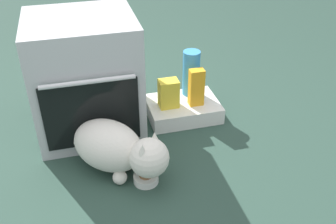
{
  "coord_description": "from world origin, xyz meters",
  "views": [
    {
      "loc": [
        -0.03,
        -1.54,
        1.39
      ],
      "look_at": [
        0.41,
        0.14,
        0.25
      ],
      "focal_mm": 40.86,
      "sensor_mm": 36.0,
      "label": 1
    }
  ],
  "objects_px": {
    "oven": "(86,77)",
    "cat": "(116,148)",
    "snack_bag": "(169,94)",
    "water_bottle": "(191,73)",
    "juice_carton": "(196,87)",
    "pantry_cabinet": "(183,109)",
    "food_bowl": "(146,178)"
  },
  "relations": [
    {
      "from": "juice_carton",
      "to": "snack_bag",
      "type": "relative_size",
      "value": 1.33
    },
    {
      "from": "cat",
      "to": "juice_carton",
      "type": "distance_m",
      "value": 0.68
    },
    {
      "from": "oven",
      "to": "juice_carton",
      "type": "bearing_deg",
      "value": -6.12
    },
    {
      "from": "food_bowl",
      "to": "pantry_cabinet",
      "type": "bearing_deg",
      "value": 56.33
    },
    {
      "from": "oven",
      "to": "cat",
      "type": "relative_size",
      "value": 1.06
    },
    {
      "from": "food_bowl",
      "to": "snack_bag",
      "type": "bearing_deg",
      "value": 63.48
    },
    {
      "from": "pantry_cabinet",
      "to": "water_bottle",
      "type": "height_order",
      "value": "water_bottle"
    },
    {
      "from": "oven",
      "to": "food_bowl",
      "type": "relative_size",
      "value": 5.4
    },
    {
      "from": "pantry_cabinet",
      "to": "food_bowl",
      "type": "height_order",
      "value": "pantry_cabinet"
    },
    {
      "from": "cat",
      "to": "snack_bag",
      "type": "bearing_deg",
      "value": 90.06
    },
    {
      "from": "juice_carton",
      "to": "food_bowl",
      "type": "bearing_deg",
      "value": -130.79
    },
    {
      "from": "pantry_cabinet",
      "to": "cat",
      "type": "relative_size",
      "value": 0.68
    },
    {
      "from": "food_bowl",
      "to": "snack_bag",
      "type": "distance_m",
      "value": 0.61
    },
    {
      "from": "oven",
      "to": "cat",
      "type": "height_order",
      "value": "oven"
    },
    {
      "from": "pantry_cabinet",
      "to": "water_bottle",
      "type": "distance_m",
      "value": 0.24
    },
    {
      "from": "food_bowl",
      "to": "juice_carton",
      "type": "xyz_separation_m",
      "value": [
        0.43,
        0.5,
        0.2
      ]
    },
    {
      "from": "oven",
      "to": "snack_bag",
      "type": "distance_m",
      "value": 0.51
    },
    {
      "from": "juice_carton",
      "to": "oven",
      "type": "bearing_deg",
      "value": 173.88
    },
    {
      "from": "food_bowl",
      "to": "juice_carton",
      "type": "relative_size",
      "value": 0.54
    },
    {
      "from": "water_bottle",
      "to": "juice_carton",
      "type": "bearing_deg",
      "value": -93.74
    },
    {
      "from": "cat",
      "to": "juice_carton",
      "type": "bearing_deg",
      "value": 78.28
    },
    {
      "from": "water_bottle",
      "to": "oven",
      "type": "bearing_deg",
      "value": -174.27
    },
    {
      "from": "snack_bag",
      "to": "water_bottle",
      "type": "height_order",
      "value": "water_bottle"
    },
    {
      "from": "oven",
      "to": "water_bottle",
      "type": "relative_size",
      "value": 2.34
    },
    {
      "from": "cat",
      "to": "water_bottle",
      "type": "distance_m",
      "value": 0.77
    },
    {
      "from": "pantry_cabinet",
      "to": "water_bottle",
      "type": "relative_size",
      "value": 1.5
    },
    {
      "from": "food_bowl",
      "to": "cat",
      "type": "bearing_deg",
      "value": 135.56
    },
    {
      "from": "juice_carton",
      "to": "water_bottle",
      "type": "bearing_deg",
      "value": 86.26
    },
    {
      "from": "pantry_cabinet",
      "to": "juice_carton",
      "type": "relative_size",
      "value": 1.88
    },
    {
      "from": "pantry_cabinet",
      "to": "oven",
      "type": "bearing_deg",
      "value": 177.23
    },
    {
      "from": "oven",
      "to": "pantry_cabinet",
      "type": "relative_size",
      "value": 1.56
    },
    {
      "from": "oven",
      "to": "juice_carton",
      "type": "distance_m",
      "value": 0.67
    }
  ]
}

